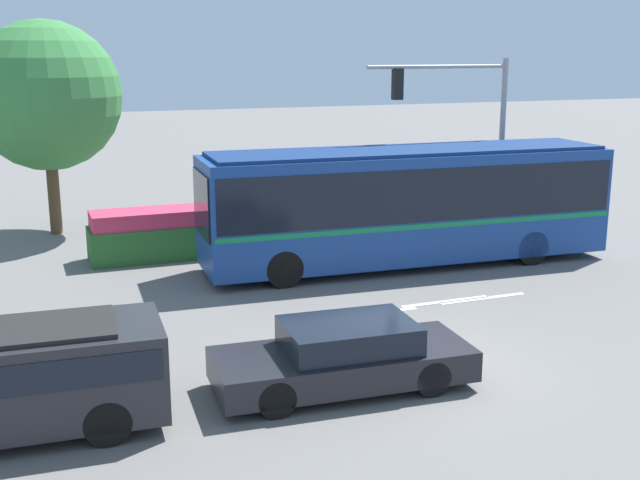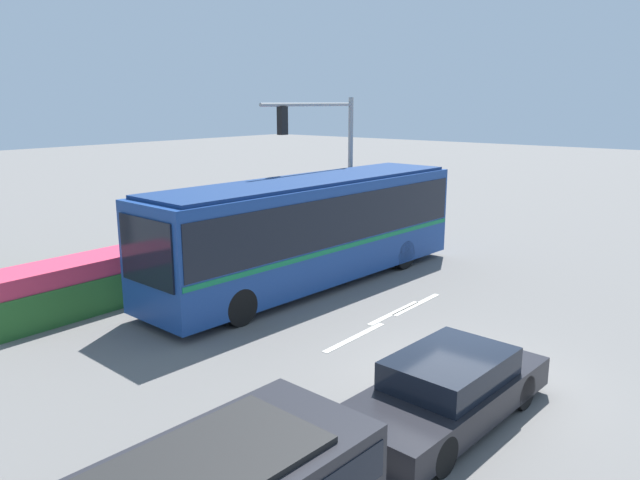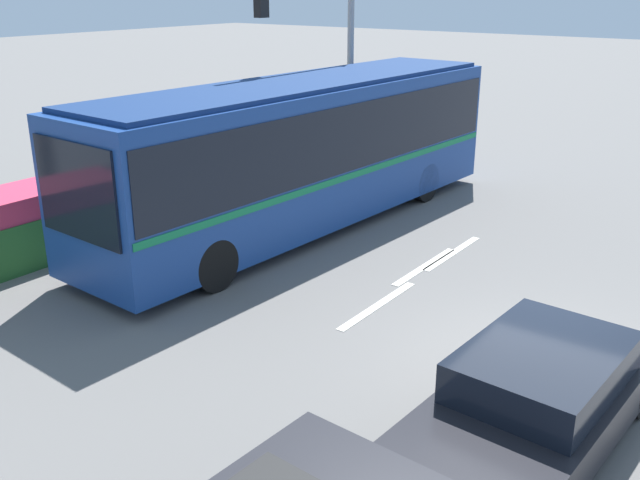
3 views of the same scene
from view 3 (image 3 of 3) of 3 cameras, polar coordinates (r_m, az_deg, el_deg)
The scene contains 8 objects.
ground_plane at distance 10.94m, azimuth 17.61°, elevation -10.47°, with size 140.00×140.00×0.00m, color slate.
city_bus at distance 16.26m, azimuth -1.18°, elevation 7.67°, with size 11.93×3.24×3.36m.
sedan_foreground at distance 9.26m, azimuth 17.09°, elevation -12.02°, with size 4.82×2.13×1.25m.
traffic_light_pole at distance 19.16m, azimuth 0.38°, elevation 15.54°, with size 4.80×0.24×5.82m.
flowering_hedge at distance 16.09m, azimuth -19.93°, elevation 1.96°, with size 8.69×1.43×1.47m.
lane_stripe_near at distance 12.63m, azimuth 4.68°, elevation -5.25°, with size 2.40×0.16×0.01m, color silver.
lane_stripe_mid at distance 15.21m, azimuth 10.61°, elevation -1.05°, with size 2.40×0.16×0.01m, color silver.
lane_stripe_far at distance 14.42m, azimuth 8.43°, elevation -2.11°, with size 2.40×0.16×0.01m, color silver.
Camera 3 is at (-9.17, -2.63, 5.37)m, focal length 39.80 mm.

